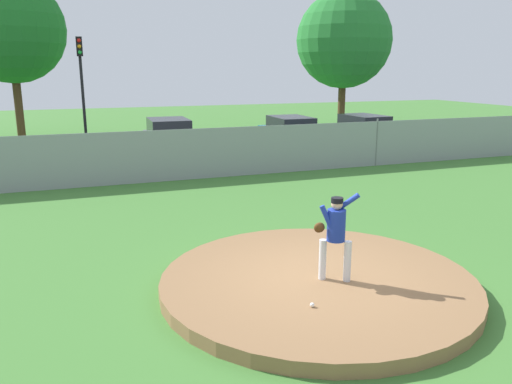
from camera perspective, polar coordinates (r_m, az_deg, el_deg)
The scene contains 13 objects.
ground_plane at distance 14.83m, azimuth -3.72°, elevation -1.65°, with size 80.00×80.00×0.00m, color #427A33.
asphalt_strip at distance 22.93m, azimuth -9.82°, elevation 3.64°, with size 44.00×7.00×0.01m, color #2B2B2D.
pitchers_mound at distance 9.51m, azimuth 6.83°, elevation -9.92°, with size 5.67×5.67×0.23m, color olive.
pitcher_youth at distance 9.02m, azimuth 8.81°, elevation -4.20°, with size 0.80×0.36×1.59m.
baseball at distance 8.31m, azimuth 6.26°, elevation -12.35°, with size 0.07×0.07×0.07m, color white.
chainlink_fence at distance 18.43m, azimuth -7.33°, elevation 4.17°, with size 38.65×0.07×1.91m.
parked_car_navy at distance 25.90m, azimuth 11.86°, elevation 6.43°, with size 2.01×4.38×1.66m.
parked_car_teal at distance 24.27m, azimuth 3.85°, elevation 6.28°, with size 1.86×4.26×1.69m.
parked_car_silver at distance 22.89m, azimuth -9.62°, elevation 5.72°, with size 1.95×4.19×1.75m.
traffic_cone_orange at distance 24.08m, azimuth -26.43°, elevation 3.50°, with size 0.40×0.40×0.55m.
traffic_light_near at distance 26.72m, azimuth -18.83°, elevation 12.31°, with size 0.28×0.46×5.34m.
tree_leaning_west at distance 30.99m, azimuth -25.61°, elevation 15.97°, with size 5.60×5.60×8.67m.
tree_tall_centre at distance 33.90m, azimuth 9.74°, elevation 16.28°, with size 5.96×5.96×8.58m.
Camera 1 is at (-4.04, -7.73, 3.90)m, focal length 36.02 mm.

